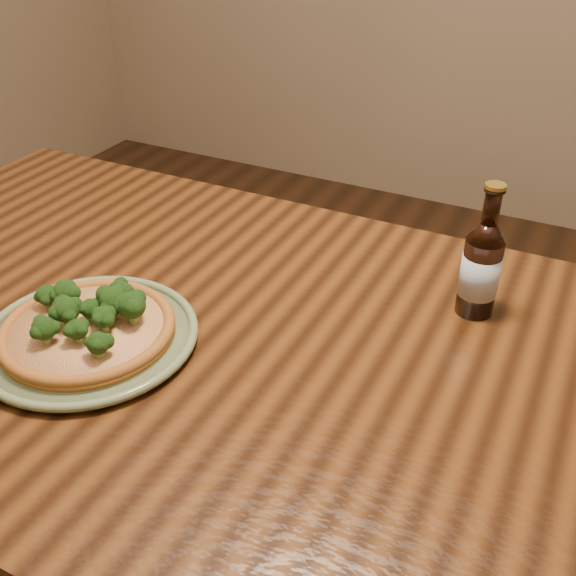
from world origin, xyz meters
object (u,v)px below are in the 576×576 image
at_px(plate, 89,337).
at_px(beer_bottle, 481,267).
at_px(pizza, 88,326).
at_px(table, 232,379).

height_order(plate, beer_bottle, beer_bottle).
distance_m(plate, pizza, 0.02).
bearing_deg(plate, pizza, 75.67).
distance_m(plate, beer_bottle, 0.60).
xyz_separation_m(table, beer_bottle, (0.32, 0.22, 0.17)).
distance_m(pizza, beer_bottle, 0.59).
bearing_deg(beer_bottle, plate, -156.80).
relative_size(table, plate, 4.97).
relative_size(table, pizza, 6.26).
distance_m(table, plate, 0.23).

